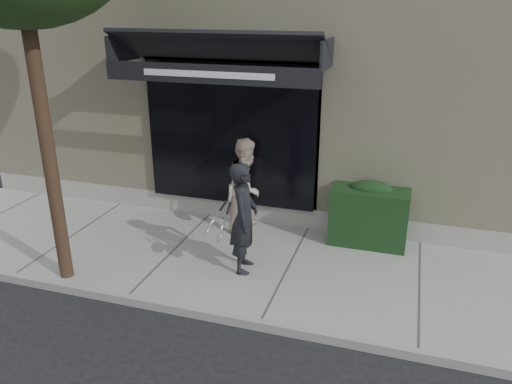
% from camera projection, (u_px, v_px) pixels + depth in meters
% --- Properties ---
extents(ground, '(80.00, 80.00, 0.00)m').
position_uv_depth(ground, '(289.00, 273.00, 8.01)').
color(ground, black).
rests_on(ground, ground).
extents(sidewalk, '(20.00, 3.00, 0.12)m').
position_uv_depth(sidewalk, '(289.00, 269.00, 7.98)').
color(sidewalk, gray).
rests_on(sidewalk, ground).
extents(curb, '(20.00, 0.10, 0.14)m').
position_uv_depth(curb, '(260.00, 325.00, 6.60)').
color(curb, gray).
rests_on(curb, ground).
extents(building_facade, '(14.30, 8.04, 5.64)m').
position_uv_depth(building_facade, '(343.00, 64.00, 11.44)').
color(building_facade, beige).
rests_on(building_facade, ground).
extents(hedge, '(1.30, 0.70, 1.14)m').
position_uv_depth(hedge, '(369.00, 214.00, 8.58)').
color(hedge, black).
rests_on(hedge, sidewalk).
extents(pedestrian_front, '(0.80, 0.77, 1.75)m').
position_uv_depth(pedestrian_front, '(244.00, 218.00, 7.58)').
color(pedestrian_front, black).
rests_on(pedestrian_front, sidewalk).
extents(pedestrian_back, '(0.84, 0.98, 1.72)m').
position_uv_depth(pedestrian_back, '(247.00, 185.00, 8.98)').
color(pedestrian_back, '#C2AE9B').
rests_on(pedestrian_back, sidewalk).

